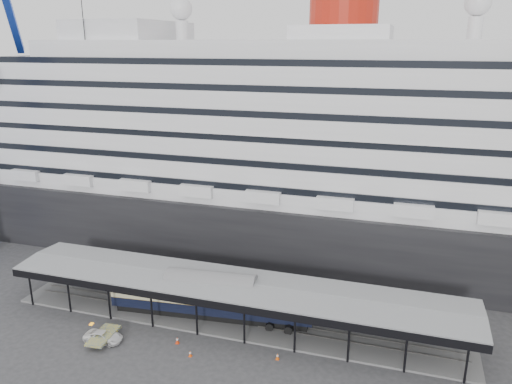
% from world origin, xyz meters
% --- Properties ---
extents(ground, '(200.00, 200.00, 0.00)m').
position_xyz_m(ground, '(0.00, 0.00, 0.00)').
color(ground, '#323234').
rests_on(ground, ground).
extents(cruise_ship, '(130.00, 30.00, 43.90)m').
position_xyz_m(cruise_ship, '(0.05, 32.00, 18.35)').
color(cruise_ship, black).
rests_on(cruise_ship, ground).
extents(platform_canopy, '(56.00, 9.18, 5.30)m').
position_xyz_m(platform_canopy, '(0.00, 5.00, 2.36)').
color(platform_canopy, slate).
rests_on(platform_canopy, ground).
extents(port_truck, '(4.49, 2.28, 1.22)m').
position_xyz_m(port_truck, '(-12.46, -3.54, 0.61)').
color(port_truck, white).
rests_on(port_truck, ground).
extents(pullman_carriage, '(25.17, 5.64, 24.52)m').
position_xyz_m(pullman_carriage, '(-2.75, 5.00, 2.95)').
color(pullman_carriage, black).
rests_on(pullman_carriage, ground).
extents(traffic_cone_left, '(0.49, 0.49, 0.83)m').
position_xyz_m(traffic_cone_left, '(-4.32, -1.39, 0.41)').
color(traffic_cone_left, red).
rests_on(traffic_cone_left, ground).
extents(traffic_cone_mid, '(0.38, 0.38, 0.70)m').
position_xyz_m(traffic_cone_mid, '(-1.92, -3.19, 0.35)').
color(traffic_cone_mid, '#E84A0C').
rests_on(traffic_cone_mid, ground).
extents(traffic_cone_right, '(0.39, 0.39, 0.74)m').
position_xyz_m(traffic_cone_right, '(7.22, -0.90, 0.37)').
color(traffic_cone_right, '#E8580C').
rests_on(traffic_cone_right, ground).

